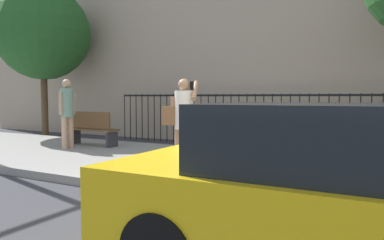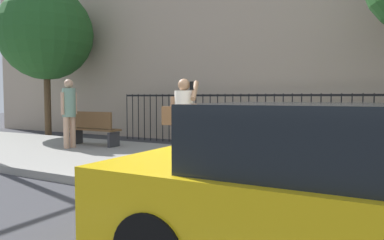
{
  "view_description": "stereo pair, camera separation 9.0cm",
  "coord_description": "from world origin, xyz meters",
  "px_view_note": "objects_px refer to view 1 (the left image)",
  "views": [
    {
      "loc": [
        2.42,
        -4.45,
        1.5
      ],
      "look_at": [
        -0.93,
        1.66,
        1.07
      ],
      "focal_mm": 34.56,
      "sensor_mm": 36.0,
      "label": 1
    },
    {
      "loc": [
        2.5,
        -4.41,
        1.5
      ],
      "look_at": [
        -0.93,
        1.66,
        1.07
      ],
      "focal_mm": 34.56,
      "sensor_mm": 36.0,
      "label": 2
    }
  ],
  "objects_px": {
    "pedestrian_walking": "(67,109)",
    "street_tree_mid": "(43,33)",
    "taxi_yellow": "(356,198)",
    "street_bench": "(90,128)",
    "pedestrian_on_phone": "(183,118)"
  },
  "relations": [
    {
      "from": "pedestrian_walking",
      "to": "street_tree_mid",
      "type": "distance_m",
      "value": 5.01
    },
    {
      "from": "taxi_yellow",
      "to": "pedestrian_walking",
      "type": "bearing_deg",
      "value": 152.65
    },
    {
      "from": "street_bench",
      "to": "street_tree_mid",
      "type": "height_order",
      "value": "street_tree_mid"
    },
    {
      "from": "taxi_yellow",
      "to": "pedestrian_walking",
      "type": "relative_size",
      "value": 2.32
    },
    {
      "from": "taxi_yellow",
      "to": "pedestrian_on_phone",
      "type": "distance_m",
      "value": 4.13
    },
    {
      "from": "taxi_yellow",
      "to": "street_tree_mid",
      "type": "relative_size",
      "value": 0.77
    },
    {
      "from": "pedestrian_walking",
      "to": "street_tree_mid",
      "type": "bearing_deg",
      "value": 147.91
    },
    {
      "from": "pedestrian_walking",
      "to": "street_tree_mid",
      "type": "height_order",
      "value": "street_tree_mid"
    },
    {
      "from": "taxi_yellow",
      "to": "street_tree_mid",
      "type": "distance_m",
      "value": 12.87
    },
    {
      "from": "street_bench",
      "to": "street_tree_mid",
      "type": "bearing_deg",
      "value": 156.85
    },
    {
      "from": "pedestrian_walking",
      "to": "street_tree_mid",
      "type": "relative_size",
      "value": 0.33
    },
    {
      "from": "taxi_yellow",
      "to": "street_bench",
      "type": "distance_m",
      "value": 8.38
    },
    {
      "from": "pedestrian_on_phone",
      "to": "taxi_yellow",
      "type": "bearing_deg",
      "value": -40.32
    },
    {
      "from": "pedestrian_on_phone",
      "to": "street_tree_mid",
      "type": "relative_size",
      "value": 0.31
    },
    {
      "from": "taxi_yellow",
      "to": "pedestrian_walking",
      "type": "distance_m",
      "value": 8.23
    }
  ]
}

